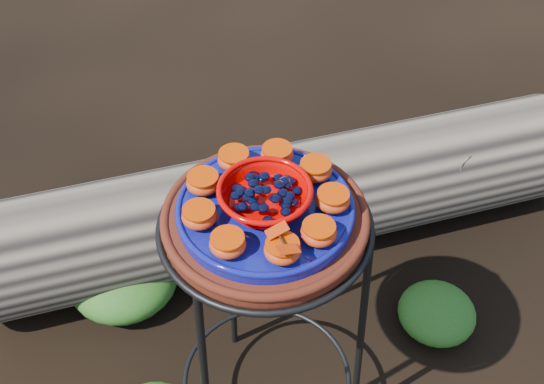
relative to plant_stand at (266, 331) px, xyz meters
name	(u,v)px	position (x,y,z in m)	size (l,w,h in m)	color
plant_stand	(266,331)	(0.00, 0.00, 0.00)	(0.44, 0.44, 0.70)	black
terracotta_saucer	(265,220)	(0.00, 0.00, 0.37)	(0.37, 0.37, 0.03)	#431D0B
cobalt_plate	(265,210)	(0.00, 0.00, 0.39)	(0.32, 0.32, 0.02)	#0D0A61
red_bowl	(265,197)	(0.00, 0.00, 0.42)	(0.16, 0.16, 0.04)	#C70200
glass_gems	(265,184)	(0.00, 0.00, 0.46)	(0.12, 0.12, 0.02)	black
orange_half_0	(282,250)	(-0.02, -0.12, 0.42)	(0.06, 0.06, 0.03)	#A9120F
orange_half_1	(319,233)	(0.05, -0.11, 0.42)	(0.06, 0.06, 0.03)	#A9120F
orange_half_2	(333,200)	(0.11, -0.05, 0.42)	(0.06, 0.06, 0.03)	#A9120F
orange_half_3	(315,170)	(0.12, 0.03, 0.42)	(0.06, 0.06, 0.03)	#A9120F
orange_half_4	(277,155)	(0.07, 0.10, 0.42)	(0.06, 0.06, 0.03)	#A9120F
orange_half_5	(234,160)	(-0.01, 0.12, 0.42)	(0.06, 0.06, 0.03)	#A9120F
orange_half_6	(203,183)	(-0.08, 0.09, 0.42)	(0.06, 0.06, 0.03)	#A9120F
orange_half_7	(199,216)	(-0.12, 0.01, 0.42)	(0.06, 0.06, 0.03)	#A9120F
orange_half_8	(228,244)	(-0.10, -0.07, 0.42)	(0.06, 0.06, 0.03)	#A9120F
butterfly	(283,240)	(-0.02, -0.12, 0.44)	(0.08, 0.05, 0.01)	red
driftwood_log	(285,200)	(0.29, 0.51, -0.18)	(1.78, 0.47, 0.33)	black
foliage_right	(437,312)	(0.54, 0.04, -0.30)	(0.22, 0.22, 0.11)	#275C16
foliage_back	(123,276)	(-0.23, 0.50, -0.27)	(0.31, 0.31, 0.16)	#275C16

